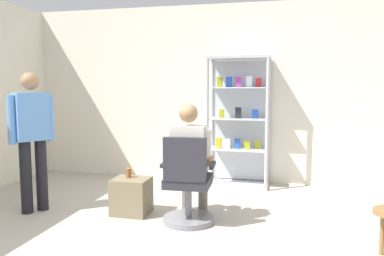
% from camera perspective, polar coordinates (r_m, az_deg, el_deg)
% --- Properties ---
extents(back_wall, '(6.00, 0.10, 2.70)m').
position_cam_1_polar(back_wall, '(6.03, 3.40, 5.02)').
color(back_wall, silver).
rests_on(back_wall, ground).
extents(display_cabinet_main, '(0.90, 0.45, 1.90)m').
position_cam_1_polar(display_cabinet_main, '(5.76, 6.88, 1.10)').
color(display_cabinet_main, '#B7B7BC').
rests_on(display_cabinet_main, ground).
extents(office_chair, '(0.58, 0.56, 0.96)m').
position_cam_1_polar(office_chair, '(4.17, -0.66, -8.84)').
color(office_chair, slate).
rests_on(office_chair, ground).
extents(seated_shopkeeper, '(0.50, 0.58, 1.29)m').
position_cam_1_polar(seated_shopkeeper, '(4.26, -0.26, -4.13)').
color(seated_shopkeeper, slate).
rests_on(seated_shopkeeper, ground).
extents(storage_crate, '(0.41, 0.36, 0.42)m').
position_cam_1_polar(storage_crate, '(4.60, -8.91, -9.87)').
color(storage_crate, '#72664C').
rests_on(storage_crate, ground).
extents(tea_glass, '(0.06, 0.06, 0.11)m').
position_cam_1_polar(tea_glass, '(4.59, -9.29, -6.53)').
color(tea_glass, brown).
rests_on(tea_glass, storage_crate).
extents(standing_customer, '(0.39, 0.44, 1.63)m').
position_cam_1_polar(standing_customer, '(4.85, -22.49, -0.69)').
color(standing_customer, black).
rests_on(standing_customer, ground).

